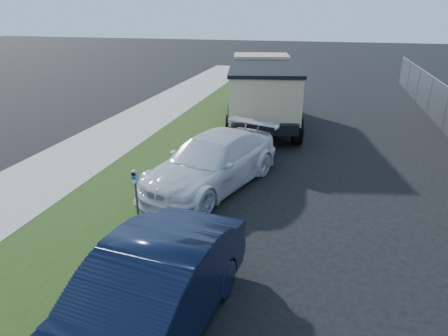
% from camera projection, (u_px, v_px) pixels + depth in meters
% --- Properties ---
extents(ground, '(120.00, 120.00, 0.00)m').
position_uv_depth(ground, '(270.00, 227.00, 9.53)').
color(ground, black).
rests_on(ground, ground).
extents(streetside, '(6.12, 50.00, 0.15)m').
position_uv_depth(streetside, '(104.00, 172.00, 12.57)').
color(streetside, gray).
rests_on(streetside, ground).
extents(parking_meter, '(0.17, 0.12, 1.19)m').
position_uv_depth(parking_meter, '(135.00, 183.00, 9.58)').
color(parking_meter, '#3F4247').
rests_on(parking_meter, ground).
extents(white_wagon, '(3.65, 5.54, 1.49)m').
position_uv_depth(white_wagon, '(213.00, 161.00, 11.57)').
color(white_wagon, silver).
rests_on(white_wagon, ground).
extents(navy_sedan, '(2.16, 4.92, 1.57)m').
position_uv_depth(navy_sedan, '(145.00, 302.00, 5.95)').
color(navy_sedan, black).
rests_on(navy_sedan, ground).
extents(dump_truck, '(4.02, 7.55, 2.81)m').
position_uv_depth(dump_truck, '(262.00, 89.00, 17.58)').
color(dump_truck, black).
rests_on(dump_truck, ground).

